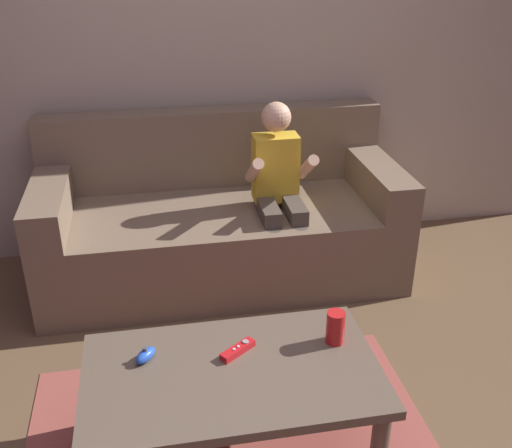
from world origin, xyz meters
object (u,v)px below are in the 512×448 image
Objects in this scene: game_remote_red_near_edge at (238,350)px; coffee_table at (232,384)px; person_seated_on_couch at (279,187)px; nunchuk_blue at (146,355)px; couch at (220,222)px; soda_can at (335,327)px.

coffee_table is at bearing -111.48° from game_remote_red_near_edge.
person_seated_on_couch is 7.11× the size of game_remote_red_near_edge.
person_seated_on_couch reaches higher than nunchuk_blue.
soda_can is at bearing -78.41° from couch.
nunchuk_blue is 0.66m from soda_can.
game_remote_red_near_edge is (-0.10, -1.22, 0.11)m from couch.
person_seated_on_couch is 1.24m from nunchuk_blue.
nunchuk_blue is at bearing 159.48° from coffee_table.
soda_can is (0.38, 0.08, 0.12)m from coffee_table.
person_seated_on_couch reaches higher than game_remote_red_near_edge.
nunchuk_blue is (-0.41, -1.20, 0.12)m from couch.
game_remote_red_near_edge is at bearing -3.48° from nunchuk_blue.
person_seated_on_couch is at bearing 56.19° from nunchuk_blue.
coffee_table is 7.33× the size of game_remote_red_near_edge.
couch is at bearing 84.35° from coffee_table.
nunchuk_blue is 0.80× the size of soda_can.
person_seated_on_couch reaches higher than couch.
soda_can is (0.35, -0.00, 0.05)m from game_remote_red_near_edge.
person_seated_on_couch is at bearing 70.29° from game_remote_red_near_edge.
couch is at bearing 147.61° from person_seated_on_couch.
couch is at bearing 71.25° from nunchuk_blue.
coffee_table is at bearing -167.46° from soda_can.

